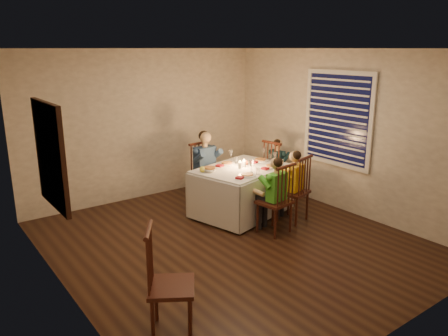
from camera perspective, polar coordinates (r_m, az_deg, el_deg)
ground at (r=6.17m, az=1.04°, el=-9.58°), size 5.00×5.00×0.00m
wall_left at (r=4.76m, az=-20.90°, el=-1.56°), size 0.02×5.00×2.60m
wall_right at (r=7.31m, az=15.27°, el=4.58°), size 0.02×5.00×2.60m
wall_back at (r=7.83m, az=-10.19°, el=5.58°), size 4.50×0.02×2.60m
ceiling at (r=5.59m, az=1.18°, el=15.36°), size 5.00×5.00×0.00m
dining_table at (r=6.98m, az=2.34°, el=-1.71°), size 1.70×1.39×0.74m
chair_adult at (r=7.63m, az=-2.34°, el=-4.56°), size 0.46×0.44×1.05m
chair_near_left at (r=6.51m, az=6.48°, el=-8.30°), size 0.48×0.47×1.05m
chair_near_right at (r=6.96m, az=8.82°, el=-6.75°), size 0.53×0.51×1.05m
chair_end at (r=7.98m, az=6.88°, el=-3.75°), size 0.47×0.48×1.05m
chair_extra at (r=4.47m, az=-6.67°, el=-20.36°), size 0.59×0.60×1.07m
adult at (r=7.63m, az=-2.34°, el=-4.56°), size 0.50×0.46×1.27m
child_green at (r=6.51m, az=6.48°, el=-8.30°), size 0.43×0.41×1.13m
child_yellow at (r=6.96m, az=8.82°, el=-6.75°), size 0.46×0.44×1.12m
child_teal at (r=7.98m, az=6.88°, el=-3.75°), size 0.37×0.39×1.07m
setting_adult at (r=7.11m, az=0.37°, el=0.56°), size 0.31×0.31×0.02m
setting_green at (r=6.47m, az=3.03°, el=-0.96°), size 0.31×0.31×0.02m
setting_yellow at (r=6.99m, az=6.22°, el=0.20°), size 0.31×0.31×0.02m
setting_teal at (r=7.36m, az=4.79°, el=1.01°), size 0.31×0.31×0.02m
candle_left at (r=6.87m, az=2.09°, el=0.35°), size 0.06×0.06×0.10m
candle_right at (r=6.95m, az=2.64°, el=0.53°), size 0.06×0.06×0.10m
squash at (r=6.66m, az=-2.83°, el=-0.17°), size 0.09×0.09×0.09m
orange_fruit at (r=7.07m, az=2.84°, el=0.70°), size 0.08×0.08×0.08m
serving_bowl at (r=6.70m, az=-1.88°, el=-0.22°), size 0.30×0.30×0.06m
wall_mirror at (r=5.00m, az=-21.73°, el=1.52°), size 0.06×0.95×1.15m
window_blinds at (r=7.30m, az=14.55°, el=6.22°), size 0.07×1.34×1.54m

